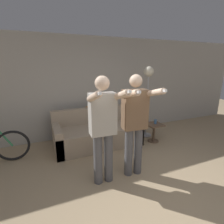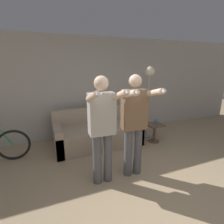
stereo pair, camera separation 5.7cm
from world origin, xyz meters
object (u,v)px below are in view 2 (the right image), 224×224
Objects in this scene: side_table at (155,129)px; cat at (99,104)px; couch at (98,133)px; person_left at (102,125)px; cup at (156,122)px; person_right at (134,120)px; floor_lamp at (149,81)px.

cat is at bearing 148.60° from side_table.
side_table is at bearing -16.07° from couch.
person_left is 16.17× the size of cup.
cup is (1.19, 1.01, -0.50)m from person_right.
cat reaches higher than side_table.
cat is at bearing 97.56° from person_right.
person_left is at bearing -141.01° from floor_lamp.
cat is 0.29× the size of floor_lamp.
cup reaches higher than side_table.
cat is at bearing 76.26° from person_left.
person_left is at bearing -149.64° from side_table.
cup is (1.75, 1.01, -0.50)m from person_left.
side_table is at bearing -94.80° from floor_lamp.
side_table is at bearing 32.64° from person_left.
couch is at bearing -179.26° from floor_lamp.
cat is (0.50, 1.75, -0.10)m from person_left.
side_table is (1.16, 1.01, -0.69)m from person_right.
cup is (-0.00, -0.41, -0.97)m from floor_lamp.
floor_lamp is at bearing 0.74° from couch.
person_right reaches higher than cat.
couch is 3.80× the size of cat.
couch is 1.60m from person_right.
cup is (0.03, 0.00, 0.19)m from side_table.
side_table is 0.19m from cup.
side_table is at bearing -31.40° from cat.
person_right is (0.21, -1.40, 0.74)m from couch.
person_left is 3.28× the size of cat.
couch is 0.75m from cat.
couch is at bearing 164.40° from cup.
floor_lamp reaches higher than cup.
couch is 1.16× the size of person_left.
couch is 18.71× the size of cup.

